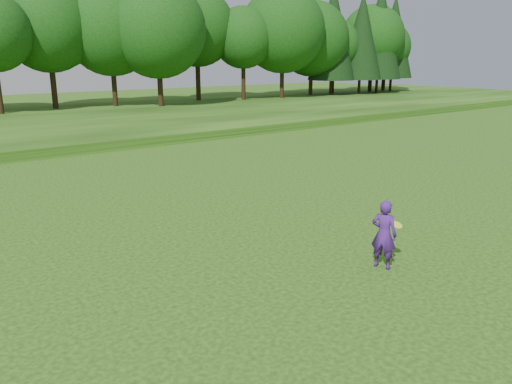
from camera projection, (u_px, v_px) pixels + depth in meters
ground at (316, 274)px, 12.39m from camera, size 140.00×140.00×0.00m
berm at (7, 123)px, 38.37m from camera, size 130.00×30.00×0.60m
walking_path at (65, 153)px, 27.72m from camera, size 130.00×1.60×0.04m
woman at (384, 234)px, 12.55m from camera, size 0.73×0.76×1.78m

